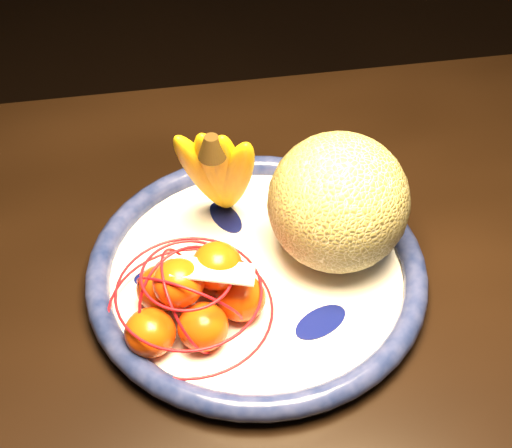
{
  "coord_description": "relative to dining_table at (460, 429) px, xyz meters",
  "views": [
    {
      "loc": [
        -0.19,
        -0.44,
        1.38
      ],
      "look_at": [
        -0.16,
        0.07,
        0.87
      ],
      "focal_mm": 55.0,
      "sensor_mm": 36.0,
      "label": 1
    }
  ],
  "objects": [
    {
      "name": "dining_table",
      "position": [
        0.0,
        0.0,
        0.0
      ],
      "size": [
        1.69,
        1.12,
        0.8
      ],
      "rotation": [
        0.0,
        0.0,
        0.1
      ],
      "color": "black",
      "rests_on": "ground"
    },
    {
      "name": "fruit_bowl",
      "position": [
        -0.19,
        0.12,
        0.1
      ],
      "size": [
        0.33,
        0.33,
        0.03
      ],
      "rotation": [
        0.0,
        0.0,
        -0.03
      ],
      "color": "white",
      "rests_on": "dining_table"
    },
    {
      "name": "cantaloupe",
      "position": [
        -0.11,
        0.15,
        0.16
      ],
      "size": [
        0.13,
        0.13,
        0.13
      ],
      "primitive_type": "sphere",
      "color": "olive",
      "rests_on": "fruit_bowl"
    },
    {
      "name": "banana_bunch",
      "position": [
        -0.22,
        0.19,
        0.17
      ],
      "size": [
        0.1,
        0.1,
        0.15
      ],
      "rotation": [
        0.0,
        0.0,
        -0.22
      ],
      "color": "yellow",
      "rests_on": "fruit_bowl"
    },
    {
      "name": "mandarin_bag",
      "position": [
        -0.25,
        0.08,
        0.13
      ],
      "size": [
        0.18,
        0.18,
        0.1
      ],
      "rotation": [
        0.0,
        0.0,
        0.26
      ],
      "color": "#F85310",
      "rests_on": "fruit_bowl"
    },
    {
      "name": "price_tag",
      "position": [
        -0.23,
        0.07,
        0.16
      ],
      "size": [
        0.07,
        0.04,
        0.01
      ],
      "primitive_type": "cube",
      "rotation": [
        -0.14,
        0.1,
        -0.12
      ],
      "color": "white",
      "rests_on": "mandarin_bag"
    }
  ]
}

